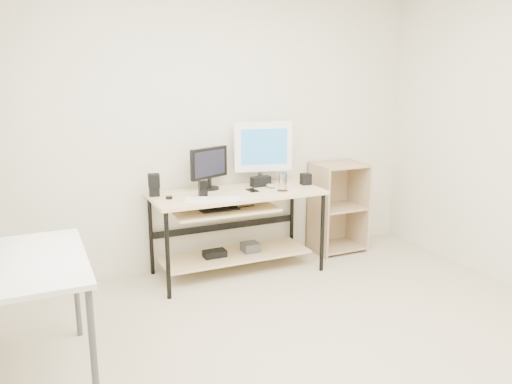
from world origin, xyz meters
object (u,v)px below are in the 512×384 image
Objects in this scene: black_monitor at (209,166)px; audio_controller at (203,189)px; shelf_unit at (336,206)px; white_imac at (263,148)px; side_table at (30,273)px; desk at (234,215)px.

black_monitor is 0.34m from audio_controller.
shelf_unit is 1.54× the size of white_imac.
side_table is at bearing -164.50° from black_monitor.
black_monitor reaches higher than shelf_unit.
white_imac reaches higher than audio_controller.
white_imac is (2.02, 1.24, 0.42)m from side_table.
shelf_unit reaches higher than side_table.
side_table is 1.11× the size of shelf_unit.
shelf_unit is (1.18, 0.16, -0.09)m from desk.
audio_controller reaches higher than desk.
black_monitor reaches higher than side_table.
shelf_unit is at bearing 8.43° from white_imac.
white_imac is (0.53, -0.00, 0.12)m from black_monitor.
side_table is at bearing -138.29° from white_imac.
black_monitor is 2.79× the size of audio_controller.
audio_controller is (1.34, 0.97, 0.15)m from side_table.
side_table is at bearing -147.35° from desk.
white_imac reaches higher than shelf_unit.
white_imac reaches higher than black_monitor.
shelf_unit reaches higher than desk.
white_imac reaches higher than desk.
shelf_unit is (2.83, 1.22, -0.22)m from side_table.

